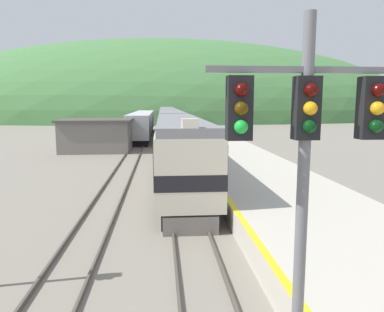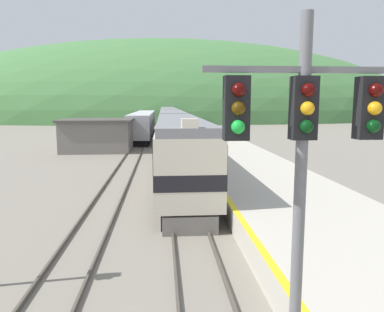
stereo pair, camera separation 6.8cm
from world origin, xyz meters
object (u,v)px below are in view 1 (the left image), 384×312
express_train_lead_car (179,148)px  siding_train (143,124)px  carriage_second (171,127)px  carriage_fourth (166,115)px  carriage_third (168,119)px  signal_mast_main (305,148)px

express_train_lead_car → siding_train: size_ratio=0.65×
carriage_second → carriage_fourth: bearing=90.0°
carriage_third → siding_train: size_ratio=0.69×
carriage_second → siding_train: 14.63m
express_train_lead_car → carriage_second: (0.00, 21.34, -0.01)m
carriage_third → siding_train: bearing=-118.4°
carriage_second → siding_train: carriage_second is taller
express_train_lead_car → carriage_second: bearing=90.0°
siding_train → signal_mast_main: size_ratio=4.51×
carriage_third → carriage_fourth: size_ratio=1.00×
carriage_third → carriage_second: bearing=-90.0°
express_train_lead_car → carriage_fourth: (0.00, 64.49, -0.01)m
carriage_fourth → carriage_third: bearing=-90.0°
carriage_third → signal_mast_main: size_ratio=3.09×
carriage_second → carriage_fourth: 43.15m
carriage_third → carriage_fourth: (0.00, 21.58, 0.00)m
express_train_lead_car → carriage_second: 21.34m
siding_train → signal_mast_main: 53.68m
carriage_fourth → siding_train: size_ratio=0.69×
carriage_third → express_train_lead_car: bearing=-90.0°
signal_mast_main → carriage_second: bearing=91.8°
express_train_lead_car → carriage_fourth: express_train_lead_car is taller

